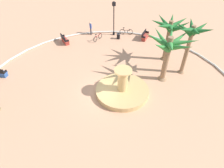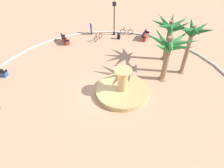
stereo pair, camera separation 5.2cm
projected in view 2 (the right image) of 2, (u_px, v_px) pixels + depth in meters
name	position (u px, v px, depth m)	size (l,w,h in m)	color
ground_plane	(108.00, 92.00, 17.30)	(80.00, 80.00, 0.00)	tan
plaza_curb	(108.00, 92.00, 17.24)	(23.57, 23.57, 0.20)	silver
fountain	(122.00, 90.00, 17.04)	(4.60, 4.60, 2.53)	tan
palm_tree_near_fountain	(170.00, 47.00, 16.47)	(4.27, 4.27, 4.64)	#8E6B4C
palm_tree_mid_plaza	(170.00, 29.00, 18.96)	(4.03, 3.88, 4.55)	brown
palm_tree_far_side	(192.00, 36.00, 16.90)	(3.34, 3.07, 5.15)	#8E6B4C
bench_east	(145.00, 36.00, 24.50)	(1.60, 1.31, 1.00)	#B73D33
bench_north	(65.00, 40.00, 23.77)	(0.51, 1.60, 1.00)	#B73D33
lamppost	(114.00, 16.00, 23.96)	(0.32, 0.32, 4.29)	black
trash_bin	(119.00, 36.00, 24.52)	(0.46, 0.46, 0.73)	black
bicycle_red_frame	(98.00, 37.00, 24.26)	(1.57, 0.80, 0.94)	black
bicycle_by_lamppost	(127.00, 32.00, 25.40)	(1.44, 1.04, 0.94)	black
person_cyclist_helmet	(91.00, 28.00, 25.06)	(0.27, 0.52, 1.69)	#33333D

